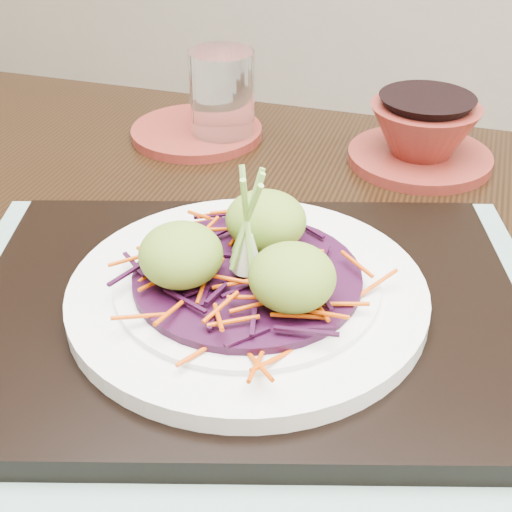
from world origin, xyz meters
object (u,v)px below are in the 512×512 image
(serving_tray, at_px, (248,311))
(white_plate, at_px, (247,292))
(dining_table, at_px, (304,364))
(terracotta_bowl_set, at_px, (422,138))
(water_glass, at_px, (222,97))
(terracotta_side_plate, at_px, (197,132))

(serving_tray, relative_size, white_plate, 1.54)
(dining_table, relative_size, white_plate, 4.31)
(white_plate, xyz_separation_m, terracotta_bowl_set, (0.08, 0.35, -0.00))
(terracotta_bowl_set, bearing_deg, white_plate, -103.74)
(white_plate, bearing_deg, dining_table, 68.96)
(serving_tray, relative_size, water_glass, 3.93)
(dining_table, relative_size, terracotta_side_plate, 7.47)
(dining_table, xyz_separation_m, serving_tray, (-0.03, -0.07, 0.11))
(serving_tray, xyz_separation_m, terracotta_side_plate, (-0.19, 0.33, -0.01))
(serving_tray, bearing_deg, terracotta_side_plate, 100.90)
(dining_table, bearing_deg, terracotta_side_plate, 128.57)
(water_glass, bearing_deg, dining_table, -54.62)
(terracotta_bowl_set, bearing_deg, dining_table, -101.63)
(dining_table, bearing_deg, terracotta_bowl_set, 76.52)
(terracotta_side_plate, height_order, terracotta_bowl_set, terracotta_bowl_set)
(dining_table, bearing_deg, white_plate, -112.90)
(serving_tray, xyz_separation_m, white_plate, (0.00, 0.00, 0.02))
(terracotta_bowl_set, bearing_deg, terracotta_side_plate, -176.25)
(white_plate, distance_m, water_glass, 0.36)
(white_plate, bearing_deg, water_glass, 114.78)
(dining_table, distance_m, terracotta_bowl_set, 0.31)
(serving_tray, bearing_deg, terracotta_bowl_set, 57.48)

